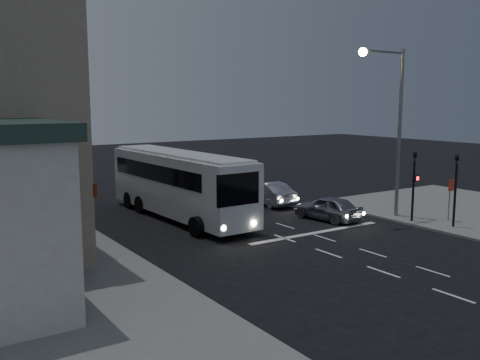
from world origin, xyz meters
TOP-DOWN VIEW (x-y plane):
  - ground at (0.00, 0.00)m, footprint 120.00×120.00m
  - road_markings at (1.29, 3.31)m, footprint 8.00×30.55m
  - tour_bus at (-2.09, 8.68)m, footprint 2.88×11.96m
  - car_suv at (4.39, 3.80)m, footprint 2.12×4.11m
  - car_sedan_a at (4.29, 9.17)m, footprint 1.69×4.37m
  - car_sedan_b at (3.81, 14.16)m, footprint 3.35×5.66m
  - car_sedan_c at (4.32, 20.52)m, footprint 3.47×6.01m
  - traffic_signal_main at (7.60, 0.78)m, footprint 0.25×0.35m
  - traffic_signal_side at (8.30, -1.20)m, footprint 0.18×0.15m
  - regulatory_sign at (9.30, -0.24)m, footprint 0.45×0.12m
  - streetlight at (7.34, 2.20)m, footprint 3.32×0.44m
  - street_tree at (-8.21, 15.02)m, footprint 4.00×4.00m

SIDE VIEW (x-z plane):
  - ground at x=0.00m, z-range 0.00..0.00m
  - road_markings at x=1.29m, z-range 0.00..0.01m
  - car_suv at x=4.39m, z-range 0.00..1.34m
  - car_sedan_a at x=4.29m, z-range 0.00..1.42m
  - car_sedan_b at x=3.81m, z-range 0.00..1.54m
  - car_sedan_c at x=4.32m, z-range 0.00..1.58m
  - regulatory_sign at x=9.30m, z-range 0.50..2.70m
  - tour_bus at x=-2.09m, z-range 0.15..3.80m
  - traffic_signal_main at x=7.60m, z-range 0.37..4.47m
  - traffic_signal_side at x=8.30m, z-range 0.37..4.47m
  - street_tree at x=-8.21m, z-range 1.40..7.60m
  - streetlight at x=7.34m, z-range 1.23..10.23m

